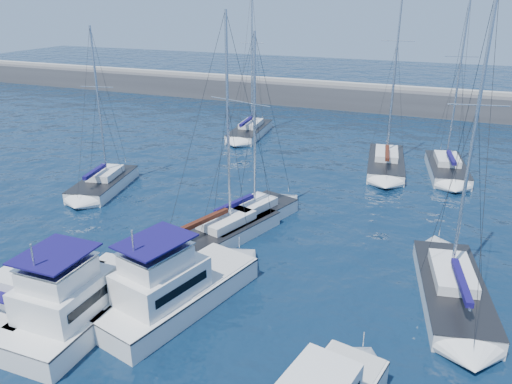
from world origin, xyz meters
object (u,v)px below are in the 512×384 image
at_px(sailboat_mid_a, 104,183).
at_px(sailboat_back_c, 447,168).
at_px(sailboat_back_a, 250,131).
at_px(sailboat_back_b, 386,162).
at_px(motor_yacht_port_inner, 77,303).
at_px(motor_yacht_stbd_inner, 173,290).
at_px(sailboat_mid_b, 222,233).
at_px(sailboat_mid_c, 248,217).
at_px(sailboat_mid_d, 452,289).
at_px(motor_yacht_port_outer, 42,295).

relative_size(sailboat_mid_a, sailboat_back_c, 0.81).
xyz_separation_m(sailboat_back_a, sailboat_back_b, (16.13, -5.85, 0.01)).
relative_size(motor_yacht_port_inner, motor_yacht_stbd_inner, 0.88).
bearing_deg(sailboat_mid_a, sailboat_back_c, 17.47).
bearing_deg(sailboat_mid_b, sailboat_mid_c, 95.86).
distance_m(sailboat_mid_a, sailboat_mid_b, 13.75).
height_order(motor_yacht_port_inner, sailboat_mid_a, sailboat_mid_a).
xyz_separation_m(sailboat_mid_c, sailboat_mid_d, (13.58, -4.34, 0.02)).
height_order(motor_yacht_port_outer, sailboat_mid_c, sailboat_mid_c).
bearing_deg(sailboat_mid_d, motor_yacht_stbd_inner, -164.68).
relative_size(motor_yacht_port_inner, sailboat_mid_a, 0.65).
height_order(motor_yacht_port_inner, sailboat_back_c, sailboat_back_c).
bearing_deg(sailboat_mid_a, sailboat_back_b, 22.58).
xyz_separation_m(motor_yacht_port_inner, sailboat_mid_d, (16.61, 9.26, -0.61)).
height_order(sailboat_mid_d, sailboat_back_b, sailboat_back_b).
bearing_deg(motor_yacht_port_inner, sailboat_back_c, 61.95).
bearing_deg(sailboat_back_b, sailboat_back_c, -3.81).
distance_m(motor_yacht_port_inner, sailboat_back_a, 35.93).
bearing_deg(sailboat_mid_b, motor_yacht_port_inner, -85.64).
xyz_separation_m(sailboat_mid_b, sailboat_mid_c, (0.59, 2.91, -0.01)).
height_order(sailboat_mid_a, sailboat_back_a, sailboat_back_a).
bearing_deg(sailboat_back_c, motor_yacht_stbd_inner, -123.41).
relative_size(motor_yacht_port_outer, motor_yacht_stbd_inner, 0.68).
bearing_deg(motor_yacht_stbd_inner, motor_yacht_port_inner, -128.79).
bearing_deg(sailboat_back_a, motor_yacht_port_inner, -86.25).
relative_size(motor_yacht_port_inner, sailboat_back_c, 0.52).
bearing_deg(sailboat_mid_d, sailboat_back_b, 96.90).
bearing_deg(sailboat_back_b, sailboat_back_a, 151.32).
xyz_separation_m(sailboat_mid_c, sailboat_back_c, (12.25, 16.41, 0.03)).
xyz_separation_m(sailboat_mid_a, sailboat_mid_c, (13.58, -1.60, -0.00)).
distance_m(sailboat_mid_c, sailboat_back_a, 23.65).
bearing_deg(sailboat_back_b, sailboat_mid_d, -80.69).
distance_m(sailboat_mid_a, sailboat_mid_d, 27.80).
bearing_deg(sailboat_mid_a, motor_yacht_stbd_inner, -53.57).
distance_m(motor_yacht_port_inner, sailboat_mid_a, 18.51).
bearing_deg(sailboat_back_c, sailboat_mid_c, -136.97).
bearing_deg(sailboat_back_a, sailboat_mid_c, -73.28).
xyz_separation_m(motor_yacht_stbd_inner, sailboat_mid_a, (-14.17, 12.41, -0.62)).
height_order(sailboat_mid_a, sailboat_mid_c, sailboat_mid_c).
xyz_separation_m(motor_yacht_port_outer, motor_yacht_port_inner, (2.35, -0.16, 0.19)).
bearing_deg(motor_yacht_port_outer, sailboat_back_a, 96.06).
xyz_separation_m(motor_yacht_stbd_inner, sailboat_back_c, (11.66, 27.22, -0.59)).
bearing_deg(sailboat_mid_c, sailboat_back_c, 70.29).
relative_size(motor_yacht_port_inner, sailboat_back_a, 0.53).
distance_m(motor_yacht_port_inner, motor_yacht_stbd_inner, 4.57).
relative_size(motor_yacht_stbd_inner, sailboat_mid_a, 0.73).
relative_size(motor_yacht_port_outer, sailboat_mid_a, 0.50).
distance_m(sailboat_mid_d, sailboat_back_a, 34.65).
distance_m(sailboat_mid_a, sailboat_back_a, 20.67).
bearing_deg(sailboat_mid_c, sailboat_back_a, 129.85).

